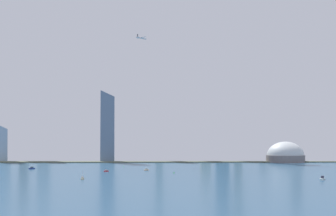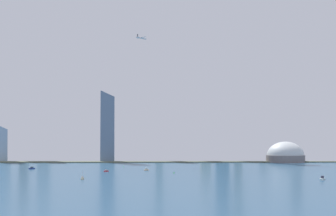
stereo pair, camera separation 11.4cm
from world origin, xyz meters
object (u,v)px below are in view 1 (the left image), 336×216
(skyscraper_6, at_px, (159,121))
(skyscraper_9, at_px, (108,116))
(boat_4, at_px, (32,168))
(boat_6, at_px, (146,170))
(observation_tower, at_px, (238,77))
(channel_buoy_1, at_px, (124,167))
(skyscraper_2, at_px, (3,131))
(boat_2, at_px, (106,171))
(channel_buoy_2, at_px, (174,173))
(stadium_dome, at_px, (285,156))
(airplane, at_px, (142,38))
(boat_0, at_px, (82,178))
(skyscraper_5, at_px, (295,130))
(skyscraper_3, at_px, (265,149))
(skyscraper_4, at_px, (24,134))
(skyscraper_0, at_px, (205,148))
(skyscraper_1, at_px, (44,133))
(skyscraper_7, at_px, (222,122))
(boat_5, at_px, (322,178))

(skyscraper_6, xyz_separation_m, skyscraper_9, (-101.35, -35.83, 8.01))
(boat_4, distance_m, boat_6, 184.06)
(observation_tower, xyz_separation_m, boat_4, (-362.64, -228.52, -170.10))
(channel_buoy_1, bearing_deg, boat_4, -163.71)
(skyscraper_2, height_order, skyscraper_6, skyscraper_6)
(skyscraper_2, relative_size, boat_2, 16.18)
(skyscraper_6, xyz_separation_m, channel_buoy_2, (19.00, -319.73, -80.88))
(stadium_dome, xyz_separation_m, channel_buoy_2, (-226.76, -274.15, -11.19))
(observation_tower, bearing_deg, airplane, -154.86)
(stadium_dome, xyz_separation_m, boat_0, (-342.01, -368.30, -10.66))
(skyscraper_5, bearing_deg, observation_tower, -159.72)
(boat_0, height_order, boat_6, boat_0)
(boat_6, distance_m, airplane, 289.04)
(airplane, bearing_deg, boat_0, -147.79)
(skyscraper_5, bearing_deg, skyscraper_3, 173.80)
(stadium_dome, height_order, boat_0, stadium_dome)
(skyscraper_4, xyz_separation_m, channel_buoy_1, (212.26, -185.40, -54.39))
(skyscraper_0, relative_size, boat_0, 5.68)
(skyscraper_3, height_order, skyscraper_9, skyscraper_9)
(skyscraper_4, height_order, channel_buoy_2, skyscraper_4)
(boat_0, distance_m, channel_buoy_1, 227.32)
(observation_tower, height_order, channel_buoy_1, observation_tower)
(skyscraper_2, height_order, boat_0, skyscraper_2)
(skyscraper_1, xyz_separation_m, airplane, (193.87, -69.93, 178.30))
(skyscraper_2, bearing_deg, skyscraper_0, -1.04)
(channel_buoy_1, bearing_deg, boat_2, -101.11)
(boat_6, bearing_deg, skyscraper_2, 129.85)
(observation_tower, bearing_deg, stadium_dome, -26.91)
(skyscraper_6, xyz_separation_m, skyscraper_7, (130.31, 19.78, -1.68))
(skyscraper_0, distance_m, boat_0, 425.22)
(stadium_dome, xyz_separation_m, skyscraper_7, (-115.46, 65.37, 68.01))
(skyscraper_0, distance_m, skyscraper_6, 111.15)
(skyscraper_5, height_order, airplane, airplane)
(skyscraper_5, height_order, boat_5, skyscraper_5)
(observation_tower, relative_size, skyscraper_9, 2.07)
(observation_tower, distance_m, airplane, 223.97)
(skyscraper_2, bearing_deg, skyscraper_1, 1.36)
(skyscraper_0, height_order, skyscraper_3, skyscraper_0)
(boat_6, relative_size, channel_buoy_2, 4.39)
(skyscraper_6, bearing_deg, skyscraper_4, -179.16)
(skyscraper_2, bearing_deg, airplane, -13.93)
(skyscraper_6, bearing_deg, boat_0, -103.09)
(observation_tower, xyz_separation_m, channel_buoy_2, (-141.55, -317.40, -170.57))
(observation_tower, xyz_separation_m, skyscraper_6, (-160.55, 2.33, -89.69))
(skyscraper_4, distance_m, channel_buoy_2, 433.21)
(boat_0, xyz_separation_m, boat_4, (-105.84, 183.03, -0.05))
(boat_5, relative_size, boat_6, 1.38)
(boat_0, relative_size, boat_6, 1.20)
(stadium_dome, xyz_separation_m, skyscraper_0, (-154.93, 12.71, 14.71))
(skyscraper_6, distance_m, boat_2, 308.95)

